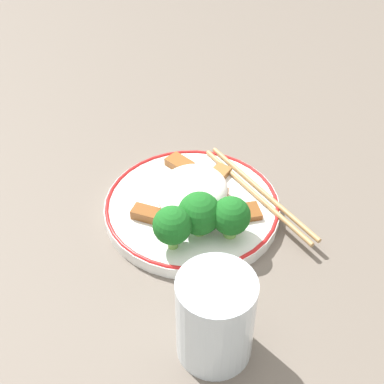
% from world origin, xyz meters
% --- Properties ---
extents(ground_plane, '(3.00, 3.00, 0.00)m').
position_xyz_m(ground_plane, '(0.00, 0.00, 0.00)').
color(ground_plane, '#665B51').
extents(plate, '(0.23, 0.23, 0.02)m').
position_xyz_m(plate, '(0.00, 0.00, 0.01)').
color(plate, white).
rests_on(plate, ground_plane).
extents(rice_mound, '(0.10, 0.09, 0.04)m').
position_xyz_m(rice_mound, '(-0.00, -0.00, 0.04)').
color(rice_mound, white).
rests_on(rice_mound, plate).
extents(broccoli_back_left, '(0.05, 0.05, 0.06)m').
position_xyz_m(broccoli_back_left, '(0.08, 0.01, 0.05)').
color(broccoli_back_left, '#72AD4C').
rests_on(broccoli_back_left, plate).
extents(broccoli_back_center, '(0.05, 0.05, 0.06)m').
position_xyz_m(broccoli_back_center, '(0.04, 0.03, 0.05)').
color(broccoli_back_center, '#72AD4C').
rests_on(broccoli_back_center, plate).
extents(broccoli_back_right, '(0.05, 0.05, 0.06)m').
position_xyz_m(broccoli_back_right, '(0.03, 0.07, 0.05)').
color(broccoli_back_right, '#72AD4C').
rests_on(broccoli_back_right, plate).
extents(meat_near_front, '(0.02, 0.04, 0.01)m').
position_xyz_m(meat_near_front, '(0.05, -0.04, 0.02)').
color(meat_near_front, brown).
rests_on(meat_near_front, plate).
extents(meat_near_left, '(0.03, 0.04, 0.01)m').
position_xyz_m(meat_near_left, '(-0.06, -0.05, 0.02)').
color(meat_near_left, brown).
rests_on(meat_near_left, plate).
extents(meat_near_right, '(0.04, 0.04, 0.01)m').
position_xyz_m(meat_near_right, '(-0.03, -0.02, 0.02)').
color(meat_near_right, brown).
rests_on(meat_near_right, plate).
extents(meat_near_back, '(0.04, 0.03, 0.01)m').
position_xyz_m(meat_near_back, '(-0.02, 0.08, 0.02)').
color(meat_near_back, brown).
rests_on(meat_near_back, plate).
extents(meat_on_rice_edge, '(0.03, 0.03, 0.01)m').
position_xyz_m(meat_on_rice_edge, '(-0.02, 0.03, 0.02)').
color(meat_on_rice_edge, '#9E6633').
rests_on(meat_on_rice_edge, plate).
extents(meat_mid_left, '(0.04, 0.03, 0.01)m').
position_xyz_m(meat_mid_left, '(-0.07, 0.01, 0.02)').
color(meat_mid_left, '#9E6633').
rests_on(meat_mid_left, plate).
extents(chopsticks, '(0.13, 0.20, 0.01)m').
position_xyz_m(chopsticks, '(-0.05, 0.07, 0.02)').
color(chopsticks, '#AD8451').
rests_on(chopsticks, plate).
extents(drinking_glass, '(0.08, 0.08, 0.10)m').
position_xyz_m(drinking_glass, '(0.17, 0.11, 0.05)').
color(drinking_glass, silver).
rests_on(drinking_glass, ground_plane).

